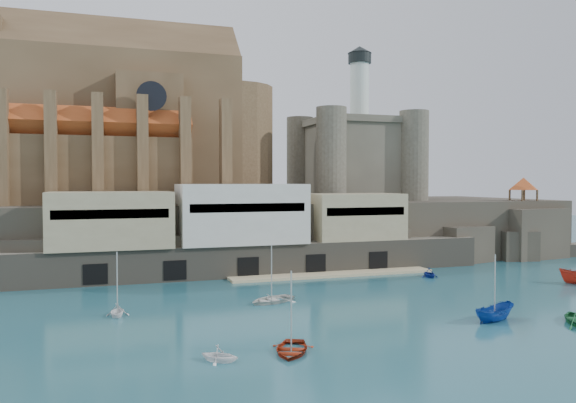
# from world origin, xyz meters

# --- Properties ---
(ground) EXTENTS (300.00, 300.00, 0.00)m
(ground) POSITION_xyz_m (0.00, 0.00, 0.00)
(ground) COLOR #1B4F5C
(ground) RESTS_ON ground
(promontory) EXTENTS (100.00, 36.00, 10.00)m
(promontory) POSITION_xyz_m (-0.19, 39.37, 4.92)
(promontory) COLOR #2A2620
(promontory) RESTS_ON ground
(quay) EXTENTS (70.00, 12.00, 13.05)m
(quay) POSITION_xyz_m (-10.19, 23.07, 6.07)
(quay) COLOR #696254
(quay) RESTS_ON ground
(church) EXTENTS (47.00, 25.93, 30.51)m
(church) POSITION_xyz_m (-24.13, 41.85, 22.13)
(church) COLOR brown
(church) RESTS_ON promontory
(castle_keep) EXTENTS (21.20, 21.20, 29.30)m
(castle_keep) POSITION_xyz_m (16.08, 41.08, 18.31)
(castle_keep) COLOR #4D493C
(castle_keep) RESTS_ON promontory
(rock_outcrop) EXTENTS (14.50, 10.50, 8.70)m
(rock_outcrop) POSITION_xyz_m (42.00, 25.84, 4.02)
(rock_outcrop) COLOR #2A2620
(rock_outcrop) RESTS_ON ground
(pavilion) EXTENTS (6.40, 6.40, 5.40)m
(pavilion) POSITION_xyz_m (42.00, 26.00, 12.73)
(pavilion) COLOR brown
(pavilion) RESTS_ON rock_outcrop
(boat_0) EXTENTS (3.83, 2.52, 5.21)m
(boat_0) POSITION_xyz_m (-15.11, -14.34, 0.00)
(boat_0) COLOR #97260E
(boat_0) RESTS_ON ground
(boat_1) EXTENTS (2.86, 3.01, 3.00)m
(boat_1) POSITION_xyz_m (-20.87, -14.75, 0.00)
(boat_1) COLOR white
(boat_1) RESTS_ON ground
(boat_2) EXTENTS (2.46, 2.43, 5.14)m
(boat_2) POSITION_xyz_m (6.51, -11.11, 0.00)
(boat_2) COLOR navy
(boat_2) RESTS_ON ground
(boat_4) EXTENTS (2.91, 2.00, 3.15)m
(boat_4) POSITION_xyz_m (-27.72, 2.30, 0.00)
(boat_4) COLOR white
(boat_4) RESTS_ON ground
(boat_6) EXTENTS (2.78, 4.17, 5.68)m
(boat_6) POSITION_xyz_m (-11.34, 3.69, 0.00)
(boat_6) COLOR silver
(boat_6) RESTS_ON ground
(boat_7) EXTENTS (2.99, 2.12, 3.18)m
(boat_7) POSITION_xyz_m (14.29, 12.44, 0.00)
(boat_7) COLOR navy
(boat_7) RESTS_ON ground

